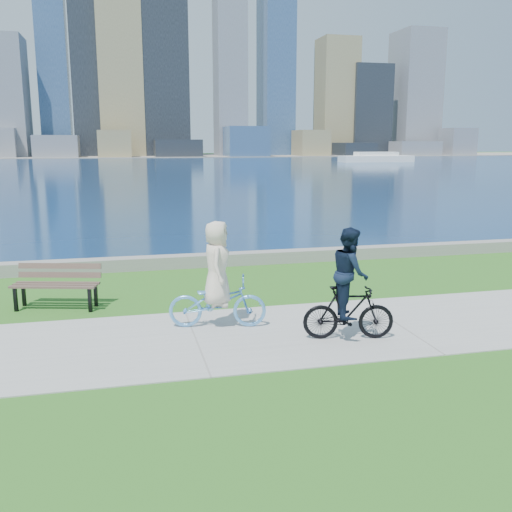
{
  "coord_description": "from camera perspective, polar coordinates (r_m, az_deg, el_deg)",
  "views": [
    {
      "loc": [
        -1.24,
        -9.87,
        3.57
      ],
      "look_at": [
        1.61,
        2.01,
        1.1
      ],
      "focal_mm": 40.0,
      "sensor_mm": 36.0,
      "label": 1
    }
  ],
  "objects": [
    {
      "name": "city_skyline",
      "position": [
        140.74,
        -13.74,
        18.48
      ],
      "size": [
        173.1,
        22.68,
        76.0
      ],
      "color": "black",
      "rests_on": "ground"
    },
    {
      "name": "far_shore",
      "position": [
        139.92,
        -13.16,
        9.71
      ],
      "size": [
        320.0,
        30.0,
        0.12
      ],
      "primitive_type": "cube",
      "color": "gray",
      "rests_on": "ground"
    },
    {
      "name": "concrete_path",
      "position": [
        10.57,
        -6.03,
        -8.33
      ],
      "size": [
        80.0,
        3.5,
        0.02
      ],
      "primitive_type": "cube",
      "color": "#9F9E9A",
      "rests_on": "ground"
    },
    {
      "name": "cyclist_man",
      "position": [
        10.41,
        9.3,
        -3.66
      ],
      "size": [
        0.81,
        1.71,
        2.06
      ],
      "rotation": [
        0.0,
        0.0,
        1.36
      ],
      "color": "black",
      "rests_on": "ground"
    },
    {
      "name": "ground",
      "position": [
        10.57,
        -6.02,
        -8.38
      ],
      "size": [
        320.0,
        320.0,
        0.0
      ],
      "primitive_type": "plane",
      "color": "#255F19",
      "rests_on": "ground"
    },
    {
      "name": "cyclist_woman",
      "position": [
        11.01,
        -3.9,
        -3.23
      ],
      "size": [
        1.03,
        1.98,
        2.07
      ],
      "rotation": [
        0.0,
        0.0,
        1.37
      ],
      "color": "#63ADF1",
      "rests_on": "ground"
    },
    {
      "name": "seawall",
      "position": [
        16.47,
        -8.88,
        -0.6
      ],
      "size": [
        90.0,
        0.5,
        0.35
      ],
      "primitive_type": "cube",
      "color": "gray",
      "rests_on": "ground"
    },
    {
      "name": "ferry_far",
      "position": [
        101.02,
        11.91,
        9.58
      ],
      "size": [
        12.61,
        3.6,
        1.71
      ],
      "color": "white",
      "rests_on": "ground"
    },
    {
      "name": "bay_water",
      "position": [
        81.96,
        -12.75,
        8.67
      ],
      "size": [
        320.0,
        131.0,
        0.01
      ],
      "primitive_type": "cube",
      "color": "#0C2950",
      "rests_on": "ground"
    },
    {
      "name": "park_bench",
      "position": [
        13.08,
        -19.29,
        -2.45
      ],
      "size": [
        1.93,
        1.08,
        0.95
      ],
      "rotation": [
        0.0,
        0.0,
        -0.26
      ],
      "color": "black",
      "rests_on": "ground"
    }
  ]
}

